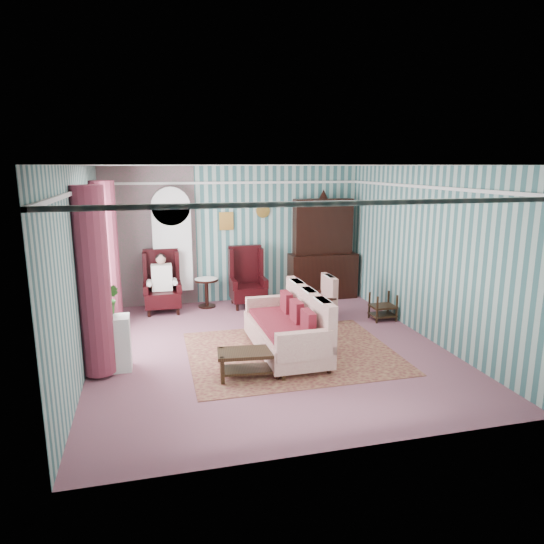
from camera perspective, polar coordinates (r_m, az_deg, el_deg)
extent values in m
plane|color=#844C5C|center=(7.97, -0.41, -8.91)|extent=(6.00, 6.00, 0.00)
cube|color=#335D5D|center=(10.47, -4.31, 4.41)|extent=(5.50, 0.02, 2.90)
cube|color=#335D5D|center=(4.79, 8.10, -5.26)|extent=(5.50, 0.02, 2.90)
cube|color=#335D5D|center=(7.43, -21.51, 0.31)|extent=(0.02, 6.00, 2.90)
cube|color=#335D5D|center=(8.63, 17.63, 2.16)|extent=(0.02, 6.00, 2.90)
cube|color=silver|center=(7.43, -0.44, 12.43)|extent=(5.50, 6.00, 0.02)
cube|color=#934B66|center=(10.31, -14.23, 3.94)|extent=(1.90, 0.01, 2.90)
cube|color=silver|center=(7.44, -0.44, 9.73)|extent=(5.50, 6.00, 0.05)
cube|color=white|center=(7.99, -20.83, 1.89)|extent=(0.04, 1.50, 1.90)
cylinder|color=brown|center=(6.99, -20.27, -1.15)|extent=(0.44, 0.44, 2.60)
cylinder|color=brown|center=(9.04, -18.93, 1.87)|extent=(0.44, 0.44, 2.60)
cube|color=#B1742F|center=(10.37, -5.40, 5.98)|extent=(0.30, 0.03, 0.38)
cube|color=white|center=(10.22, -11.61, 2.12)|extent=(0.80, 0.28, 2.24)
cube|color=black|center=(10.72, 6.04, 3.11)|extent=(1.50, 0.56, 2.36)
cube|color=black|center=(9.93, -12.82, -1.15)|extent=(0.76, 0.80, 1.25)
cube|color=black|center=(10.11, -2.87, -0.61)|extent=(0.76, 0.80, 1.25)
cylinder|color=black|center=(10.21, -7.70, -2.46)|extent=(0.50, 0.50, 0.60)
cube|color=black|center=(9.52, 12.91, -3.95)|extent=(0.45, 0.38, 0.54)
cube|color=silver|center=(7.38, -18.43, -8.02)|extent=(0.55, 0.35, 0.80)
cube|color=#501A1F|center=(7.77, 2.30, -9.44)|extent=(3.20, 2.60, 0.01)
cube|color=beige|center=(7.58, 1.59, -5.91)|extent=(0.97, 2.06, 1.03)
cube|color=beige|center=(9.21, 5.18, -2.70)|extent=(0.84, 0.72, 1.01)
cube|color=black|center=(6.87, -2.38, -10.76)|extent=(0.99, 0.55, 0.39)
imported|color=#19501A|center=(7.16, -19.64, -3.69)|extent=(0.40, 0.36, 0.40)
imported|color=#1E5019|center=(7.33, -18.51, -3.04)|extent=(0.30, 0.27, 0.45)
imported|color=#1C5A1E|center=(7.27, -19.12, -3.57)|extent=(0.20, 0.20, 0.36)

